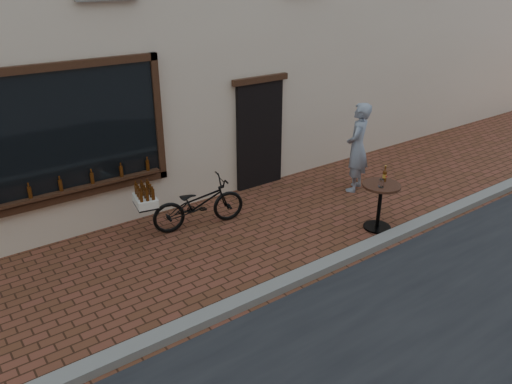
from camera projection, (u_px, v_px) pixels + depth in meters
ground at (295, 292)px, 7.16m from camera, size 90.00×90.00×0.00m
kerb at (287, 282)px, 7.29m from camera, size 90.00×0.25×0.12m
cargo_bicycle at (197, 203)px, 8.82m from camera, size 2.01×0.88×0.95m
bistro_table at (380, 197)px, 8.70m from camera, size 0.66×0.66×1.14m
pedestrian at (357, 147)px, 10.14m from camera, size 0.80×0.71×1.85m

